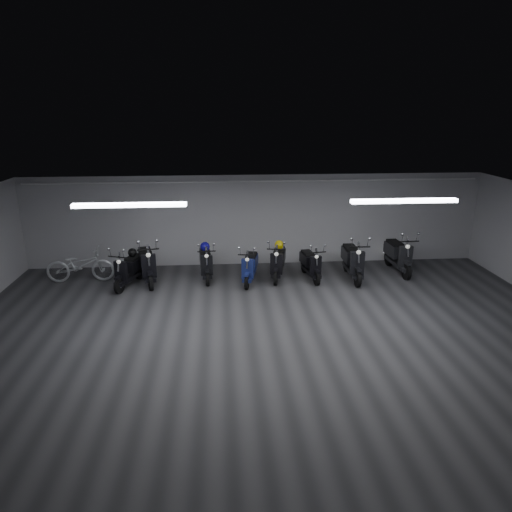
{
  "coord_description": "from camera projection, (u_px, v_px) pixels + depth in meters",
  "views": [
    {
      "loc": [
        -1.06,
        -8.86,
        4.71
      ],
      "look_at": [
        -0.19,
        2.5,
        1.05
      ],
      "focal_mm": 32.44,
      "sensor_mm": 36.0,
      "label": 1
    }
  ],
  "objects": [
    {
      "name": "scooter_7",
      "position": [
        311.0,
        259.0,
        13.17
      ],
      "size": [
        0.75,
        1.65,
        1.18
      ],
      "primitive_type": null,
      "rotation": [
        0.0,
        0.0,
        0.15
      ],
      "color": "black",
      "rests_on": "floor"
    },
    {
      "name": "scooter_5",
      "position": [
        278.0,
        257.0,
        13.22
      ],
      "size": [
        0.95,
        1.8,
        1.28
      ],
      "primitive_type": null,
      "rotation": [
        0.0,
        0.0,
        -0.23
      ],
      "color": "black",
      "rests_on": "floor"
    },
    {
      "name": "scooter_1",
      "position": [
        147.0,
        258.0,
        12.86
      ],
      "size": [
        1.1,
        2.01,
        1.42
      ],
      "primitive_type": null,
      "rotation": [
        0.0,
        0.0,
        0.26
      ],
      "color": "black",
      "rests_on": "floor"
    },
    {
      "name": "scooter_4",
      "position": [
        250.0,
        262.0,
        12.9
      ],
      "size": [
        0.88,
        1.7,
        1.21
      ],
      "primitive_type": null,
      "rotation": [
        0.0,
        0.0,
        -0.22
      ],
      "color": "navy",
      "rests_on": "floor"
    },
    {
      "name": "floor",
      "position": [
        274.0,
        338.0,
        9.93
      ],
      "size": [
        14.0,
        10.0,
        0.01
      ],
      "primitive_type": "cube",
      "color": "#323235",
      "rests_on": "ground"
    },
    {
      "name": "back_wall",
      "position": [
        256.0,
        220.0,
        14.25
      ],
      "size": [
        14.0,
        0.01,
        2.8
      ],
      "primitive_type": "cube",
      "color": "#AFAFB1",
      "rests_on": "ground"
    },
    {
      "name": "fluor_strip_right",
      "position": [
        404.0,
        201.0,
        10.25
      ],
      "size": [
        2.4,
        0.18,
        0.08
      ],
      "primitive_type": "cube",
      "color": "white",
      "rests_on": "ceiling"
    },
    {
      "name": "helmet_1",
      "position": [
        132.0,
        252.0,
        12.76
      ],
      "size": [
        0.24,
        0.24,
        0.24
      ],
      "primitive_type": "sphere",
      "color": "black",
      "rests_on": "scooter_0"
    },
    {
      "name": "front_wall",
      "position": [
        330.0,
        446.0,
        4.75
      ],
      "size": [
        14.0,
        0.01,
        2.8
      ],
      "primitive_type": "cube",
      "color": "#AFAFB1",
      "rests_on": "ground"
    },
    {
      "name": "scooter_0",
      "position": [
        129.0,
        264.0,
        12.63
      ],
      "size": [
        1.08,
        1.78,
        1.26
      ],
      "primitive_type": null,
      "rotation": [
        0.0,
        0.0,
        -0.33
      ],
      "color": "black",
      "rests_on": "floor"
    },
    {
      "name": "bicycle",
      "position": [
        80.0,
        261.0,
        12.98
      ],
      "size": [
        1.86,
        0.73,
        1.19
      ],
      "primitive_type": "imported",
      "rotation": [
        0.0,
        0.0,
        1.61
      ],
      "color": "silver",
      "rests_on": "floor"
    },
    {
      "name": "scooter_9",
      "position": [
        399.0,
        250.0,
        13.66
      ],
      "size": [
        0.72,
        1.92,
        1.41
      ],
      "primitive_type": null,
      "rotation": [
        0.0,
        0.0,
        0.05
      ],
      "color": "black",
      "rests_on": "floor"
    },
    {
      "name": "fluor_strip_left",
      "position": [
        130.0,
        205.0,
        9.82
      ],
      "size": [
        2.4,
        0.18,
        0.08
      ],
      "primitive_type": "cube",
      "color": "white",
      "rests_on": "ceiling"
    },
    {
      "name": "conduit",
      "position": [
        256.0,
        181.0,
        13.79
      ],
      "size": [
        13.6,
        0.05,
        0.05
      ],
      "primitive_type": "cylinder",
      "rotation": [
        0.0,
        1.57,
        0.0
      ],
      "color": "white",
      "rests_on": "back_wall"
    },
    {
      "name": "helmet_2",
      "position": [
        279.0,
        245.0,
        13.36
      ],
      "size": [
        0.27,
        0.27,
        0.27
      ],
      "primitive_type": "sphere",
      "color": "#D9BE0C",
      "rests_on": "scooter_5"
    },
    {
      "name": "ceiling",
      "position": [
        275.0,
        210.0,
        9.07
      ],
      "size": [
        14.0,
        10.0,
        0.01
      ],
      "primitive_type": "cube",
      "color": "gray",
      "rests_on": "ground"
    },
    {
      "name": "helmet_0",
      "position": [
        205.0,
        247.0,
        13.29
      ],
      "size": [
        0.28,
        0.28,
        0.28
      ],
      "primitive_type": "sphere",
      "color": "#110C84",
      "rests_on": "scooter_3"
    },
    {
      "name": "scooter_3",
      "position": [
        206.0,
        259.0,
        13.16
      ],
      "size": [
        0.69,
        1.7,
        1.23
      ],
      "primitive_type": null,
      "rotation": [
        0.0,
        0.0,
        0.09
      ],
      "color": "black",
      "rests_on": "floor"
    },
    {
      "name": "scooter_8",
      "position": [
        353.0,
        255.0,
        13.13
      ],
      "size": [
        0.69,
        1.93,
        1.42
      ],
      "primitive_type": null,
      "rotation": [
        0.0,
        0.0,
        -0.03
      ],
      "color": "black",
      "rests_on": "floor"
    }
  ]
}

